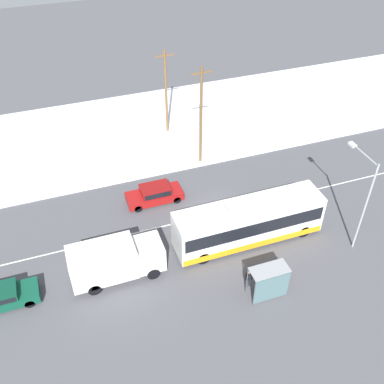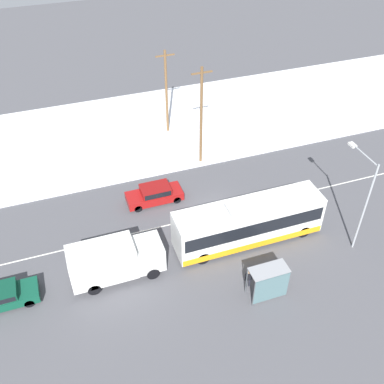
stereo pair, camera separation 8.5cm
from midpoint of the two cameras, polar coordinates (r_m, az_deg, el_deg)
ground_plane at (r=35.90m, az=2.77°, el=-2.81°), size 120.00×120.00×0.00m
snow_lot at (r=46.73m, az=-3.74°, el=8.36°), size 80.00×15.65×0.12m
lane_marking_center at (r=35.90m, az=2.77°, el=-2.81°), size 60.00×0.12×0.00m
city_bus at (r=32.92m, az=7.11°, el=-3.82°), size 11.03×2.57×3.50m
box_truck at (r=30.69m, az=-9.90°, el=-8.51°), size 6.27×2.30×2.90m
sedan_car at (r=36.65m, az=-4.82°, el=-0.20°), size 4.56×1.80×1.48m
pedestrian_at_stop at (r=30.37m, az=7.16°, el=-10.62°), size 0.57×0.25×1.58m
bus_shelter at (r=29.47m, az=9.84°, el=-10.97°), size 2.51×1.20×2.40m
streetlamp at (r=32.64m, az=20.78°, el=0.10°), size 0.36×3.12×7.45m
utility_pole_roadside at (r=38.85m, az=1.09°, el=9.63°), size 1.80×0.24×9.23m
utility_pole_snowlot at (r=43.75m, az=-3.37°, el=12.62°), size 1.80×0.24×8.47m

